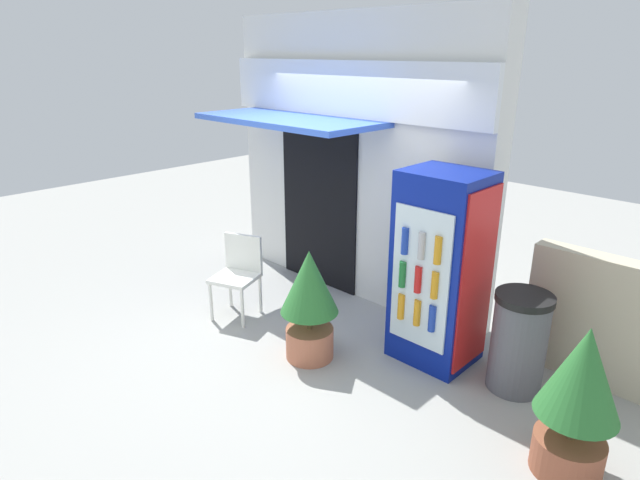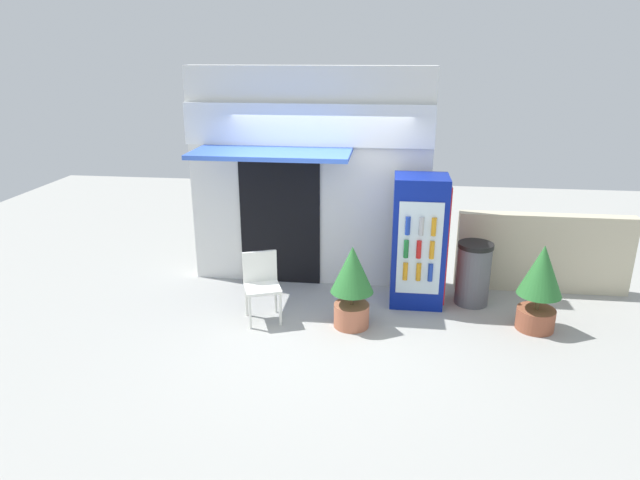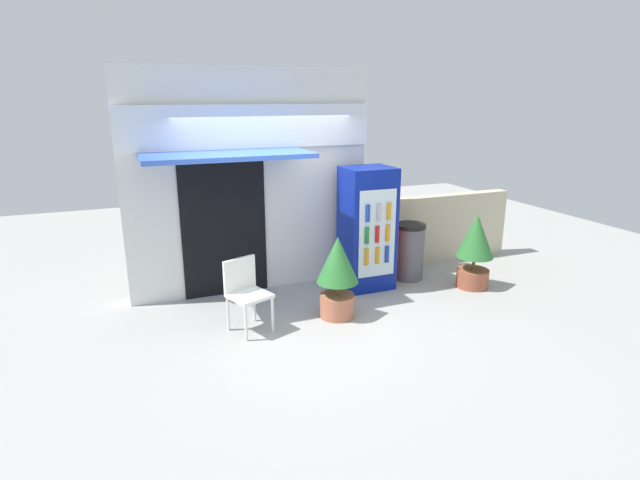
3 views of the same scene
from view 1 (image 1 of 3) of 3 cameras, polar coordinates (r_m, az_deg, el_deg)
The scene contains 7 objects.
ground at distance 5.59m, azimuth -4.38°, elevation -9.89°, with size 16.00×16.00×0.00m, color #A3A39E.
storefront_building at distance 6.08m, azimuth 3.47°, elevation 8.87°, with size 3.49×1.28×3.15m.
drink_cooler at distance 4.90m, azimuth 12.78°, elevation -3.09°, with size 0.73×0.67×1.79m.
plastic_chair at distance 5.80m, azimuth -8.71°, elevation -3.17°, with size 0.57×0.56×0.89m.
potted_plant_near_shop at distance 4.89m, azimuth -1.15°, elevation -6.24°, with size 0.54×0.54×1.08m.
potted_plant_curbside at distance 4.00m, azimuth 26.01°, elevation -14.55°, with size 0.54×0.54×1.12m.
trash_bin at distance 4.84m, azimuth 20.53°, elevation -10.19°, with size 0.48×0.48×0.88m.
Camera 1 is at (3.68, -3.17, 2.76)m, focal length 29.84 mm.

